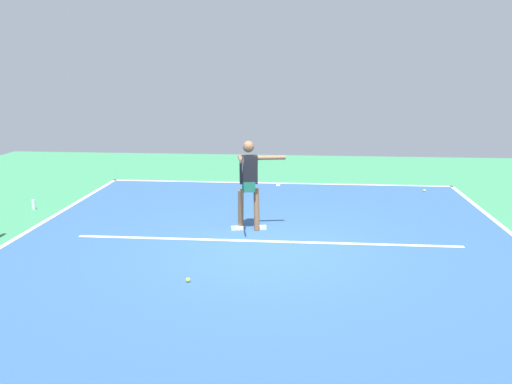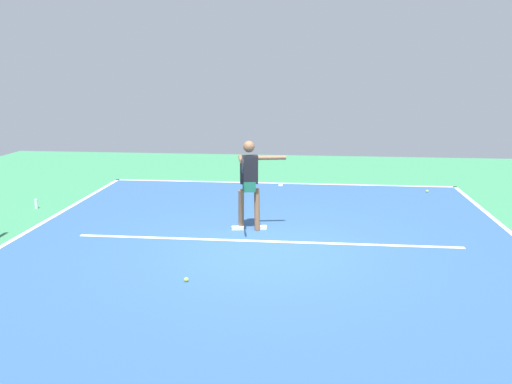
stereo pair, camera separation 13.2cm
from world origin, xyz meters
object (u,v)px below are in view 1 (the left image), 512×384
at_px(tennis_player, 249,179).
at_px(tennis_ball_by_baseline, 424,191).
at_px(water_bottle, 34,205).
at_px(tennis_ball_centre_court, 188,280).

relative_size(tennis_player, tennis_ball_by_baseline, 26.85).
relative_size(tennis_player, water_bottle, 8.06).
bearing_deg(water_bottle, tennis_player, 167.27).
height_order(tennis_player, tennis_ball_by_baseline, tennis_player).
relative_size(tennis_ball_by_baseline, tennis_ball_centre_court, 1.00).
distance_m(tennis_ball_by_baseline, water_bottle, 9.54).
bearing_deg(tennis_ball_by_baseline, water_bottle, 15.52).
bearing_deg(tennis_ball_centre_court, tennis_ball_by_baseline, -127.24).
relative_size(tennis_ball_centre_court, water_bottle, 0.30).
relative_size(tennis_player, tennis_ball_centre_court, 26.85).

